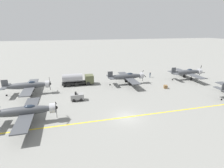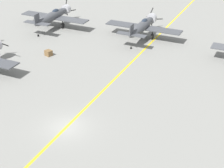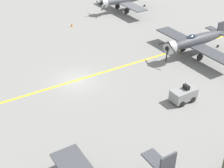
# 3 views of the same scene
# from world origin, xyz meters

# --- Properties ---
(ground_plane) EXTENTS (400.00, 400.00, 0.00)m
(ground_plane) POSITION_xyz_m (0.00, 0.00, 0.00)
(ground_plane) COLOR gray
(taxiway_stripe) EXTENTS (0.30, 160.00, 0.01)m
(taxiway_stripe) POSITION_xyz_m (0.00, 0.00, 0.00)
(taxiway_stripe) COLOR yellow
(taxiway_stripe) RESTS_ON ground
(airplane_near_right) EXTENTS (12.00, 9.98, 3.77)m
(airplane_near_right) POSITION_xyz_m (17.11, -17.67, 2.01)
(airplane_near_right) COLOR #57595F
(airplane_near_right) RESTS_ON ground
(airplane_near_center) EXTENTS (12.00, 9.98, 3.65)m
(airplane_near_center) POSITION_xyz_m (-2.20, -15.60, 2.01)
(airplane_near_center) COLOR #404348
(airplane_near_center) RESTS_ON ground
(tow_tractor) EXTENTS (1.57, 2.60, 1.79)m
(tow_tractor) POSITION_xyz_m (-9.24, -7.38, 0.79)
(tow_tractor) COLOR gray
(tow_tractor) RESTS_ON ground
(traffic_cone) EXTENTS (0.36, 0.36, 0.55)m
(traffic_cone) POSITION_xyz_m (15.17, -6.69, 0.28)
(traffic_cone) COLOR orange
(traffic_cone) RESTS_ON ground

